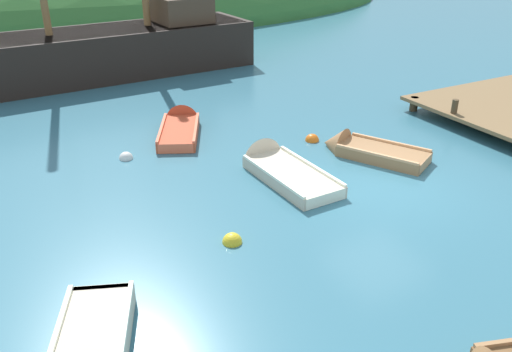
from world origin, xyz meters
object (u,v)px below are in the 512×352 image
(rowboat_near_dock, at_px, (365,152))
(buoy_orange, at_px, (312,141))
(sailing_ship, at_px, (112,57))
(rowboat_center, at_px, (277,169))
(buoy_yellow, at_px, (232,242))
(buoy_white, at_px, (126,159))
(rowboat_outer_left, at_px, (181,128))

(rowboat_near_dock, xyz_separation_m, buoy_orange, (-0.73, 1.63, -0.10))
(sailing_ship, distance_m, rowboat_center, 11.97)
(rowboat_near_dock, xyz_separation_m, buoy_yellow, (-5.42, -2.31, -0.10))
(rowboat_near_dock, distance_m, buoy_white, 6.84)
(rowboat_center, height_order, buoy_orange, rowboat_center)
(rowboat_outer_left, bearing_deg, sailing_ship, 26.27)
(rowboat_center, height_order, rowboat_near_dock, rowboat_center)
(sailing_ship, xyz_separation_m, buoy_white, (-2.12, -9.07, -0.76))
(sailing_ship, bearing_deg, buoy_white, 74.14)
(rowboat_outer_left, height_order, buoy_white, rowboat_outer_left)
(buoy_white, height_order, buoy_orange, buoy_orange)
(rowboat_outer_left, distance_m, buoy_yellow, 6.82)
(rowboat_near_dock, xyz_separation_m, buoy_white, (-6.13, 3.04, -0.10))
(buoy_orange, bearing_deg, rowboat_outer_left, 139.80)
(buoy_yellow, bearing_deg, buoy_white, 97.58)
(sailing_ship, xyz_separation_m, buoy_yellow, (-1.41, -14.41, -0.76))
(rowboat_center, xyz_separation_m, buoy_orange, (2.08, 1.42, -0.10))
(buoy_orange, bearing_deg, rowboat_center, -145.79)
(buoy_yellow, relative_size, buoy_orange, 0.99)
(rowboat_center, xyz_separation_m, rowboat_outer_left, (-1.14, 4.14, 0.00))
(rowboat_center, bearing_deg, buoy_orange, -57.83)
(buoy_yellow, height_order, buoy_white, buoy_yellow)
(sailing_ship, bearing_deg, rowboat_outer_left, 87.71)
(sailing_ship, height_order, buoy_yellow, sailing_ship)
(sailing_ship, relative_size, rowboat_outer_left, 4.52)
(sailing_ship, height_order, rowboat_center, sailing_ship)
(rowboat_outer_left, height_order, buoy_yellow, rowboat_outer_left)
(rowboat_outer_left, distance_m, rowboat_near_dock, 5.88)
(buoy_white, bearing_deg, buoy_yellow, -82.42)
(rowboat_near_dock, height_order, buoy_orange, rowboat_near_dock)
(sailing_ship, distance_m, rowboat_near_dock, 12.77)
(sailing_ship, height_order, buoy_orange, sailing_ship)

